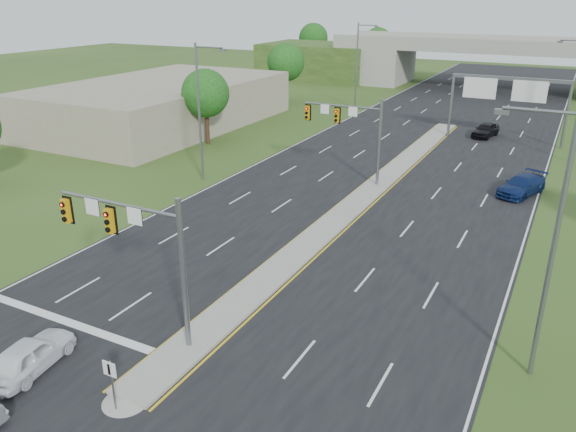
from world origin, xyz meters
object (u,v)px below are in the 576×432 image
at_px(overpass, 492,67).
at_px(car_white, 30,355).
at_px(keep_right_sign, 111,377).
at_px(sign_gantry, 507,91).
at_px(signal_mast_far, 353,126).
at_px(car_far_b, 522,185).
at_px(car_far_c, 486,130).
at_px(signal_mast_near, 138,241).

bearing_deg(overpass, car_white, -93.28).
xyz_separation_m(keep_right_sign, sign_gantry, (6.68, 49.45, 3.72)).
xyz_separation_m(signal_mast_far, car_white, (-2.56, -29.16, -3.99)).
bearing_deg(car_far_b, sign_gantry, 122.56).
relative_size(car_far_b, car_far_c, 1.14).
xyz_separation_m(signal_mast_far, car_far_b, (12.81, 3.32, -3.97)).
bearing_deg(car_white, overpass, -102.10).
bearing_deg(car_far_c, car_far_b, -61.32).
bearing_deg(sign_gantry, car_white, -103.18).
bearing_deg(sign_gantry, car_far_b, -76.96).
height_order(car_white, car_far_c, car_far_c).
height_order(keep_right_sign, sign_gantry, sign_gantry).
distance_m(signal_mast_near, sign_gantry, 45.88).
distance_m(signal_mast_far, car_white, 29.55).
bearing_deg(signal_mast_near, signal_mast_far, 90.00).
bearing_deg(keep_right_sign, car_white, 176.55).
relative_size(overpass, car_white, 19.18).
relative_size(signal_mast_near, sign_gantry, 0.60).
bearing_deg(overpass, signal_mast_near, -91.62).
distance_m(signal_mast_near, keep_right_sign, 5.94).
bearing_deg(signal_mast_near, keep_right_sign, -63.06).
xyz_separation_m(keep_right_sign, car_far_c, (4.88, 50.91, -0.74)).
distance_m(signal_mast_near, signal_mast_far, 25.00).
height_order(overpass, car_far_b, overpass).
bearing_deg(signal_mast_far, car_white, -95.02).
relative_size(signal_mast_far, car_white, 1.68).
distance_m(sign_gantry, overpass, 35.75).
distance_m(signal_mast_far, keep_right_sign, 29.71).
bearing_deg(car_far_c, signal_mast_far, -97.09).
bearing_deg(overpass, car_far_b, -78.48).
relative_size(signal_mast_far, sign_gantry, 0.60).
bearing_deg(car_far_c, car_white, -89.52).
bearing_deg(signal_mast_far, keep_right_sign, -85.61).
xyz_separation_m(overpass, car_white, (-4.83, -84.24, -2.82)).
height_order(sign_gantry, car_far_b, sign_gantry).
xyz_separation_m(signal_mast_far, sign_gantry, (8.95, 19.99, 0.51)).
height_order(signal_mast_near, sign_gantry, signal_mast_near).
xyz_separation_m(signal_mast_near, sign_gantry, (8.95, 44.99, 0.51)).
relative_size(overpass, car_far_b, 15.78).
bearing_deg(car_white, signal_mast_far, -103.84).
xyz_separation_m(keep_right_sign, car_far_b, (10.55, 32.77, -0.76)).
xyz_separation_m(signal_mast_far, keep_right_sign, (2.26, -29.45, -3.21)).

